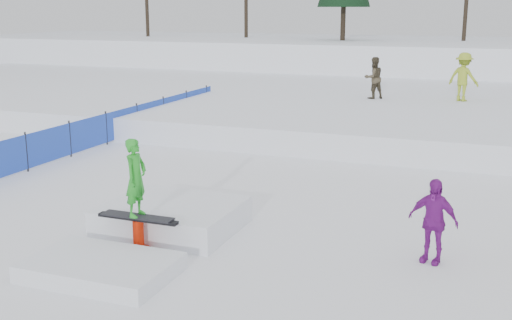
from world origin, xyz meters
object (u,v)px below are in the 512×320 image
(walker_ygreen, at_px, (463,77))
(spectator_purple, at_px, (433,221))
(safety_fence, at_px, (106,128))
(walker_olive, at_px, (374,78))
(jib_rail_feature, at_px, (154,226))

(walker_ygreen, bearing_deg, spectator_purple, 115.72)
(safety_fence, bearing_deg, spectator_purple, -30.25)
(safety_fence, height_order, spectator_purple, spectator_purple)
(safety_fence, relative_size, walker_ygreen, 8.50)
(walker_olive, height_order, jib_rail_feature, walker_olive)
(walker_olive, bearing_deg, safety_fence, 7.60)
(walker_ygreen, xyz_separation_m, jib_rail_feature, (-4.55, -16.05, -1.44))
(safety_fence, distance_m, walker_olive, 10.93)
(safety_fence, xyz_separation_m, jib_rail_feature, (5.94, -7.26, -0.25))
(walker_olive, bearing_deg, walker_ygreen, 147.48)
(walker_olive, bearing_deg, jib_rail_feature, 44.03)
(spectator_purple, bearing_deg, safety_fence, 164.86)
(walker_olive, xyz_separation_m, spectator_purple, (3.90, -14.66, -0.87))
(spectator_purple, distance_m, jib_rail_feature, 5.15)
(spectator_purple, bearing_deg, jib_rail_feature, -155.44)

